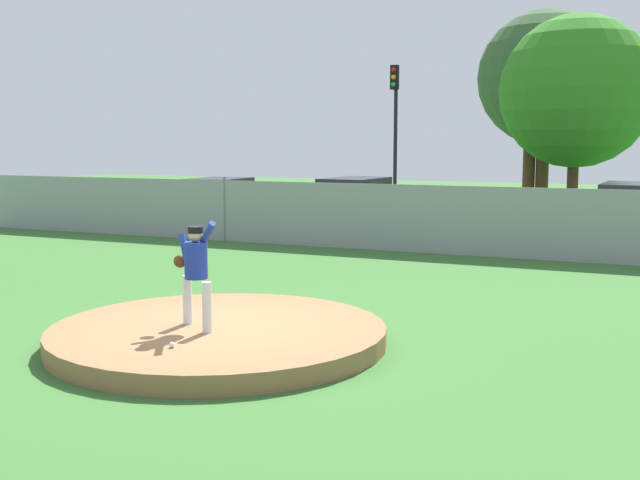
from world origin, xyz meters
The scene contains 13 objects.
ground_plane centered at (0.00, 6.00, 0.00)m, with size 80.00×80.00×0.00m, color #386B2D.
asphalt_strip centered at (0.00, 14.50, 0.00)m, with size 44.00×7.00×0.01m, color #2B2B2D.
pitchers_mound centered at (0.00, 0.00, 0.13)m, with size 4.76×4.76×0.27m, color olive.
pitcher_youth centered at (-0.21, -0.23, 1.14)m, with size 0.79×0.45×1.53m.
baseball centered at (0.09, -1.26, 0.30)m, with size 0.07×0.07×0.07m, color white.
chainlink_fence centered at (0.00, 10.00, 0.88)m, with size 29.60×0.07×1.86m.
parked_car_champagne centered at (-3.85, 14.96, 0.80)m, with size 2.07×4.80×1.66m.
parked_car_navy centered at (-8.61, 14.08, 0.76)m, with size 2.08×4.09×1.59m.
parked_car_silver centered at (4.90, 14.30, 0.82)m, with size 2.07×4.74×1.70m.
traffic_light_near centered at (-3.83, 19.00, 3.83)m, with size 0.28×0.46×5.70m.
tree_tall_centre centered at (0.26, 24.81, 5.43)m, with size 4.32×4.32×7.63m.
tree_broad_left centered at (0.80, 24.86, 5.49)m, with size 5.61×5.61×8.32m.
tree_slender_far centered at (2.24, 23.17, 4.81)m, with size 6.00×6.00×7.81m.
Camera 1 is at (5.71, -9.23, 2.85)m, focal length 43.62 mm.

